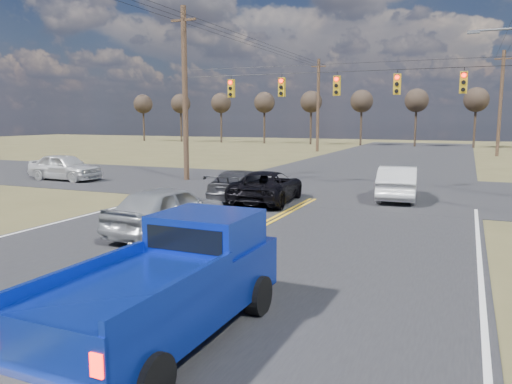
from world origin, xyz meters
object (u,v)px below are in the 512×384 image
at_px(pickup_truck, 172,284).
at_px(silver_suv, 168,209).
at_px(white_car_queue, 398,183).
at_px(dgrey_car_queue, 241,185).
at_px(cross_car_west, 65,167).
at_px(black_suv, 267,187).

xyz_separation_m(pickup_truck, silver_suv, (-4.25, 6.45, -0.15)).
distance_m(silver_suv, white_car_queue, 11.45).
bearing_deg(dgrey_car_queue, cross_car_west, -15.21).
relative_size(white_car_queue, cross_car_west, 1.00).
bearing_deg(black_suv, pickup_truck, 99.59).
distance_m(pickup_truck, dgrey_car_queue, 14.33).
xyz_separation_m(pickup_truck, black_suv, (-3.58, 13.25, -0.24)).
distance_m(dgrey_car_queue, cross_car_west, 12.87).
bearing_deg(pickup_truck, silver_suv, 124.37).
distance_m(silver_suv, cross_car_west, 16.32).
bearing_deg(black_suv, dgrey_car_queue, -13.97).
distance_m(pickup_truck, white_car_queue, 16.40).
relative_size(black_suv, cross_car_west, 1.08).
bearing_deg(cross_car_west, white_car_queue, -85.84).
distance_m(pickup_truck, cross_car_west, 23.69).
relative_size(pickup_truck, cross_car_west, 1.12).
distance_m(pickup_truck, black_suv, 13.73).
xyz_separation_m(pickup_truck, cross_car_west, (-17.56, 15.90, -0.15)).
distance_m(silver_suv, dgrey_car_queue, 7.03).
height_order(white_car_queue, cross_car_west, cross_car_west).
height_order(silver_suv, black_suv, silver_suv).
relative_size(black_suv, dgrey_car_queue, 1.07).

